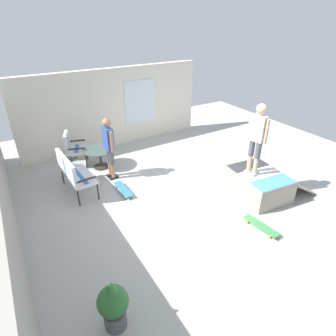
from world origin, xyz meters
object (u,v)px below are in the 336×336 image
object	(u,v)px
patio_chair_near_house	(72,146)
skateboard_spare	(261,226)
patio_table	(100,155)
skate_ramp	(259,183)
potted_plant	(113,304)
patio_bench	(73,171)
person_skater	(257,135)
skateboard_by_bench	(123,189)
person_watching	(109,144)

from	to	relation	value
patio_chair_near_house	skateboard_spare	size ratio (longest dim) A/B	1.25
patio_chair_near_house	patio_table	distance (m)	0.83
skate_ramp	potted_plant	distance (m)	4.47
potted_plant	patio_bench	bearing A→B (deg)	-6.81
potted_plant	skateboard_spare	bearing A→B (deg)	-83.73
person_skater	skateboard_by_bench	xyz separation A→B (m)	(1.67, 2.59, -1.49)
skateboard_by_bench	potted_plant	bearing A→B (deg)	154.92
patio_bench	skateboard_spare	xyz separation A→B (m)	(-3.33, -2.90, -0.53)
patio_bench	person_skater	xyz separation A→B (m)	(-2.26, -3.61, 0.96)
skate_ramp	patio_table	xyz separation A→B (m)	(3.33, 2.85, 0.11)
patio_bench	patio_table	bearing A→B (deg)	-46.13
skate_ramp	person_watching	xyz separation A→B (m)	(2.62, 2.79, 0.68)
person_watching	person_skater	xyz separation A→B (m)	(-2.51, -2.56, 0.60)
skateboard_by_bench	skate_ramp	bearing A→B (deg)	-122.39
patio_bench	skateboard_spare	bearing A→B (deg)	-138.97
skate_ramp	person_watching	bearing A→B (deg)	46.74
skate_ramp	patio_table	distance (m)	4.38
patio_bench	potted_plant	world-z (taller)	patio_bench
patio_bench	skateboard_spare	world-z (taller)	patio_bench
skateboard_spare	patio_chair_near_house	bearing A→B (deg)	27.77
person_watching	potted_plant	xyz separation A→B (m)	(-3.94, 1.49, -0.51)
skateboard_by_bench	potted_plant	distance (m)	3.45
patio_table	person_watching	xyz separation A→B (m)	(-0.70, -0.06, 0.57)
skate_ramp	skateboard_spare	xyz separation A→B (m)	(-0.95, 0.94, -0.21)
patio_chair_near_house	person_skater	xyz separation A→B (m)	(-3.73, -3.23, 0.96)
person_skater	skateboard_spare	size ratio (longest dim) A/B	2.06
patio_table	skateboard_spare	world-z (taller)	patio_table
patio_bench	person_skater	world-z (taller)	person_skater
patio_bench	person_watching	world-z (taller)	person_watching
patio_table	potted_plant	world-z (taller)	potted_plant
patio_bench	person_watching	xyz separation A→B (m)	(0.24, -1.04, 0.36)
patio_chair_near_house	skateboard_by_bench	xyz separation A→B (m)	(-2.06, -0.64, -0.53)
patio_bench	skateboard_by_bench	distance (m)	1.29
patio_bench	skateboard_by_bench	size ratio (longest dim) A/B	1.60
patio_bench	patio_chair_near_house	xyz separation A→B (m)	(1.47, -0.37, -0.00)
patio_bench	skateboard_by_bench	world-z (taller)	patio_bench
patio_chair_near_house	skateboard_by_bench	distance (m)	2.22
patio_table	person_skater	distance (m)	4.31
person_skater	skate_ramp	bearing A→B (deg)	-117.37
patio_table	skateboard_spare	xyz separation A→B (m)	(-4.28, -1.91, -0.32)
person_skater	person_watching	bearing A→B (deg)	45.62
patio_bench	patio_table	distance (m)	1.38
skate_ramp	person_skater	distance (m)	1.30
skateboard_spare	potted_plant	distance (m)	3.38
person_watching	patio_table	bearing A→B (deg)	4.93
patio_table	person_watching	distance (m)	0.91
patio_bench	patio_chair_near_house	world-z (taller)	same
potted_plant	skate_ramp	bearing A→B (deg)	-72.90
person_skater	skateboard_by_bench	distance (m)	3.43
patio_chair_near_house	person_watching	bearing A→B (deg)	-151.23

